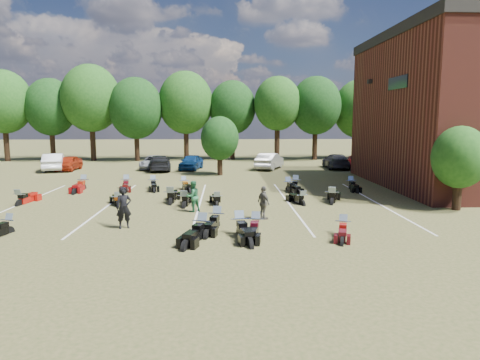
{
  "coord_description": "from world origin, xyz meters",
  "views": [
    {
      "loc": [
        -1.6,
        -20.49,
        4.7
      ],
      "look_at": [
        -0.71,
        4.0,
        1.2
      ],
      "focal_mm": 32.0,
      "sensor_mm": 36.0,
      "label": 1
    }
  ],
  "objects_px": {
    "person_grey": "(264,203)",
    "motorcycle_3": "(202,237)",
    "car_4": "(191,162)",
    "motorcycle_14": "(127,189)",
    "person_green": "(193,196)",
    "person_black": "(124,208)",
    "car_0": "(69,163)",
    "motorcycle_7": "(20,205)"
  },
  "relations": [
    {
      "from": "car_4",
      "to": "person_green",
      "type": "xyz_separation_m",
      "value": [
        1.5,
        -18.49,
        0.09
      ]
    },
    {
      "from": "motorcycle_7",
      "to": "motorcycle_14",
      "type": "relative_size",
      "value": 0.96
    },
    {
      "from": "person_grey",
      "to": "motorcycle_14",
      "type": "distance_m",
      "value": 12.6
    },
    {
      "from": "person_grey",
      "to": "person_black",
      "type": "bearing_deg",
      "value": 76.52
    },
    {
      "from": "car_0",
      "to": "motorcycle_7",
      "type": "height_order",
      "value": "car_0"
    },
    {
      "from": "person_grey",
      "to": "motorcycle_7",
      "type": "xyz_separation_m",
      "value": [
        -13.1,
        3.72,
        -0.8
      ]
    },
    {
      "from": "motorcycle_7",
      "to": "person_black",
      "type": "bearing_deg",
      "value": 150.5
    },
    {
      "from": "car_4",
      "to": "motorcycle_14",
      "type": "bearing_deg",
      "value": -97.74
    },
    {
      "from": "person_green",
      "to": "car_0",
      "type": "bearing_deg",
      "value": -93.35
    },
    {
      "from": "car_0",
      "to": "person_grey",
      "type": "relative_size",
      "value": 2.49
    },
    {
      "from": "motorcycle_14",
      "to": "car_0",
      "type": "bearing_deg",
      "value": 115.59
    },
    {
      "from": "person_grey",
      "to": "motorcycle_3",
      "type": "relative_size",
      "value": 0.66
    },
    {
      "from": "motorcycle_14",
      "to": "person_green",
      "type": "bearing_deg",
      "value": -65.96
    },
    {
      "from": "car_0",
      "to": "motorcycle_14",
      "type": "bearing_deg",
      "value": -53.64
    },
    {
      "from": "car_0",
      "to": "car_4",
      "type": "xyz_separation_m",
      "value": [
        11.26,
        0.26,
        0.03
      ]
    },
    {
      "from": "person_grey",
      "to": "motorcycle_14",
      "type": "bearing_deg",
      "value": 15.91
    },
    {
      "from": "motorcycle_7",
      "to": "motorcycle_14",
      "type": "xyz_separation_m",
      "value": [
        4.59,
        5.53,
        0.0
      ]
    },
    {
      "from": "person_green",
      "to": "person_grey",
      "type": "relative_size",
      "value": 1.0
    },
    {
      "from": "person_black",
      "to": "person_green",
      "type": "bearing_deg",
      "value": 29.67
    },
    {
      "from": "car_0",
      "to": "motorcycle_7",
      "type": "distance_m",
      "value": 16.6
    },
    {
      "from": "person_green",
      "to": "motorcycle_7",
      "type": "distance_m",
      "value": 9.87
    },
    {
      "from": "motorcycle_3",
      "to": "motorcycle_7",
      "type": "height_order",
      "value": "motorcycle_3"
    },
    {
      "from": "car_0",
      "to": "person_green",
      "type": "bearing_deg",
      "value": -54.27
    },
    {
      "from": "person_black",
      "to": "person_green",
      "type": "xyz_separation_m",
      "value": [
        2.73,
        3.23,
        -0.11
      ]
    },
    {
      "from": "car_0",
      "to": "motorcycle_14",
      "type": "relative_size",
      "value": 1.67
    },
    {
      "from": "person_black",
      "to": "person_green",
      "type": "distance_m",
      "value": 4.23
    },
    {
      "from": "person_green",
      "to": "person_grey",
      "type": "bearing_deg",
      "value": 114.56
    },
    {
      "from": "car_0",
      "to": "car_4",
      "type": "height_order",
      "value": "car_4"
    },
    {
      "from": "person_black",
      "to": "person_grey",
      "type": "distance_m",
      "value": 6.37
    },
    {
      "from": "car_4",
      "to": "motorcycle_14",
      "type": "distance_m",
      "value": 11.59
    },
    {
      "from": "person_grey",
      "to": "motorcycle_7",
      "type": "height_order",
      "value": "person_grey"
    },
    {
      "from": "person_grey",
      "to": "person_green",
      "type": "bearing_deg",
      "value": 36.17
    },
    {
      "from": "car_4",
      "to": "person_green",
      "type": "height_order",
      "value": "person_green"
    },
    {
      "from": "person_grey",
      "to": "motorcycle_7",
      "type": "relative_size",
      "value": 0.7
    },
    {
      "from": "person_black",
      "to": "motorcycle_14",
      "type": "bearing_deg",
      "value": 82.15
    },
    {
      "from": "person_black",
      "to": "person_grey",
      "type": "relative_size",
      "value": 1.14
    },
    {
      "from": "car_4",
      "to": "person_black",
      "type": "relative_size",
      "value": 2.27
    },
    {
      "from": "person_grey",
      "to": "car_0",
      "type": "bearing_deg",
      "value": 12.31
    },
    {
      "from": "person_grey",
      "to": "motorcycle_14",
      "type": "xyz_separation_m",
      "value": [
        -8.52,
        9.25,
        -0.8
      ]
    },
    {
      "from": "car_4",
      "to": "motorcycle_3",
      "type": "bearing_deg",
      "value": -74.46
    },
    {
      "from": "person_grey",
      "to": "motorcycle_3",
      "type": "distance_m",
      "value": 4.15
    },
    {
      "from": "motorcycle_14",
      "to": "person_black",
      "type": "bearing_deg",
      "value": -87.78
    }
  ]
}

